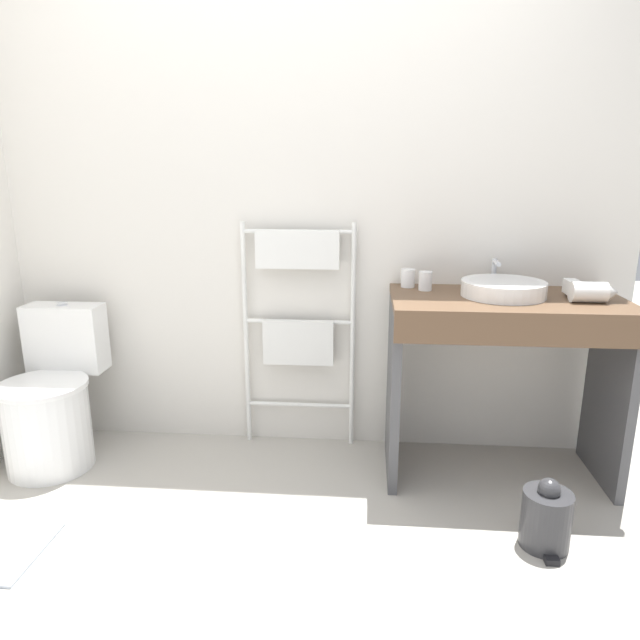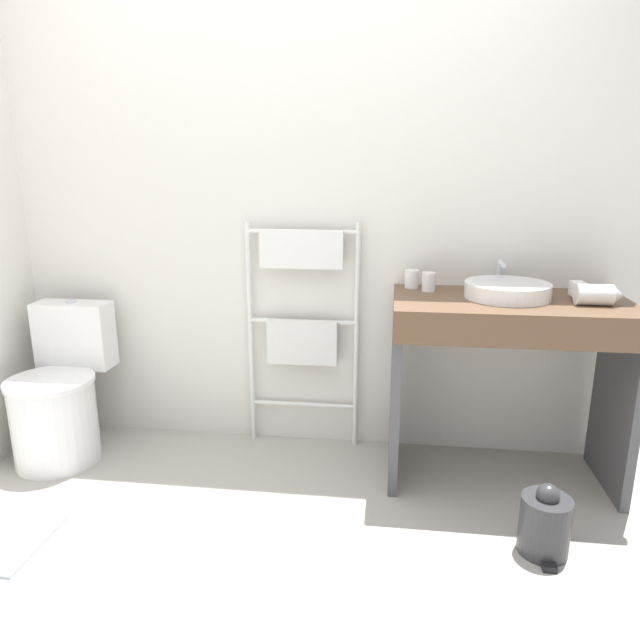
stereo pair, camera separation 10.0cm
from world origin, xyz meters
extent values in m
plane|color=#A8A399|center=(0.00, 0.00, 0.00)|extent=(12.00, 12.00, 0.00)
cube|color=silver|center=(0.00, 1.37, 1.27)|extent=(3.13, 0.12, 2.54)
cylinder|color=white|center=(-1.16, 0.92, 0.20)|extent=(0.39, 0.39, 0.40)
cylinder|color=white|center=(-1.16, 0.92, 0.41)|extent=(0.40, 0.40, 0.02)
cube|color=white|center=(-1.16, 1.17, 0.57)|extent=(0.37, 0.15, 0.33)
cylinder|color=silver|center=(-1.16, 1.17, 0.74)|extent=(0.05, 0.05, 0.01)
cylinder|color=white|center=(-0.28, 1.28, 0.57)|extent=(0.02, 0.02, 1.13)
cylinder|color=white|center=(0.25, 1.28, 0.57)|extent=(0.02, 0.02, 1.13)
cylinder|color=white|center=(-0.01, 1.28, 0.20)|extent=(0.53, 0.02, 0.02)
cylinder|color=white|center=(-0.01, 1.28, 0.65)|extent=(0.53, 0.02, 0.02)
cylinder|color=white|center=(-0.01, 1.28, 1.09)|extent=(0.53, 0.02, 0.02)
cube|color=white|center=(-0.01, 1.25, 1.01)|extent=(0.40, 0.04, 0.18)
cube|color=silver|center=(-0.01, 1.25, 0.55)|extent=(0.35, 0.04, 0.22)
cube|color=brown|center=(0.92, 1.04, 0.82)|extent=(0.99, 0.55, 0.03)
cube|color=brown|center=(0.92, 0.77, 0.75)|extent=(0.99, 0.02, 0.10)
cube|color=#4C4C4F|center=(0.45, 1.04, 0.40)|extent=(0.04, 0.47, 0.80)
cube|color=#4C4C4F|center=(1.40, 1.04, 0.40)|extent=(0.04, 0.47, 0.80)
cylinder|color=white|center=(0.91, 1.06, 0.87)|extent=(0.36, 0.36, 0.07)
cylinder|color=silver|center=(0.91, 1.06, 0.90)|extent=(0.29, 0.29, 0.01)
cylinder|color=silver|center=(0.91, 1.27, 0.91)|extent=(0.02, 0.02, 0.13)
cylinder|color=silver|center=(0.91, 1.22, 0.96)|extent=(0.02, 0.09, 0.02)
cylinder|color=white|center=(0.51, 1.23, 0.88)|extent=(0.06, 0.06, 0.08)
cylinder|color=white|center=(0.58, 1.16, 0.88)|extent=(0.06, 0.06, 0.09)
cylinder|color=white|center=(1.23, 0.97, 0.88)|extent=(0.14, 0.09, 0.09)
cone|color=silver|center=(1.33, 0.97, 0.88)|extent=(0.05, 0.07, 0.07)
cube|color=white|center=(1.20, 1.07, 0.88)|extent=(0.05, 0.11, 0.06)
cylinder|color=#333335|center=(1.00, 0.51, 0.11)|extent=(0.18, 0.18, 0.22)
sphere|color=#333335|center=(1.00, 0.51, 0.24)|extent=(0.08, 0.08, 0.08)
cube|color=black|center=(1.00, 0.40, 0.01)|extent=(0.05, 0.04, 0.02)
camera|label=1|loc=(0.32, -1.42, 1.38)|focal=32.00mm
camera|label=2|loc=(0.42, -1.41, 1.38)|focal=32.00mm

